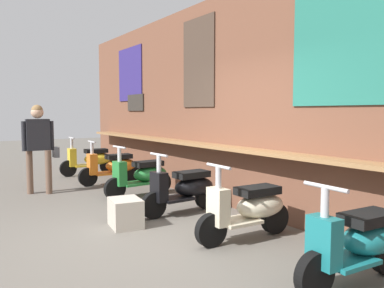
# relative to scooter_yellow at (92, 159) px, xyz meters

# --- Properties ---
(ground_plane) EXTENTS (37.78, 37.78, 0.00)m
(ground_plane) POSITION_rel_scooter_yellow_xyz_m (5.17, -1.08, -0.39)
(ground_plane) COLOR #605B54
(market_stall_facade) EXTENTS (13.49, 0.61, 3.54)m
(market_stall_facade) POSITION_rel_scooter_yellow_xyz_m (5.18, 0.94, 1.38)
(market_stall_facade) COLOR brown
(market_stall_facade) RESTS_ON ground_plane
(scooter_yellow) EXTENTS (0.47, 1.40, 0.97)m
(scooter_yellow) POSITION_rel_scooter_yellow_xyz_m (0.00, 0.00, 0.00)
(scooter_yellow) COLOR gold
(scooter_yellow) RESTS_ON ground_plane
(scooter_orange) EXTENTS (0.46, 1.40, 0.97)m
(scooter_orange) POSITION_rel_scooter_yellow_xyz_m (1.48, 0.00, 0.00)
(scooter_orange) COLOR orange
(scooter_orange) RESTS_ON ground_plane
(scooter_green) EXTENTS (0.50, 1.40, 0.97)m
(scooter_green) POSITION_rel_scooter_yellow_xyz_m (2.91, -0.00, 0.00)
(scooter_green) COLOR #237533
(scooter_green) RESTS_ON ground_plane
(scooter_black) EXTENTS (0.47, 1.40, 0.97)m
(scooter_black) POSITION_rel_scooter_yellow_xyz_m (4.42, -0.00, 0.00)
(scooter_black) COLOR black
(scooter_black) RESTS_ON ground_plane
(scooter_cream) EXTENTS (0.46, 1.40, 0.97)m
(scooter_cream) POSITION_rel_scooter_yellow_xyz_m (5.92, 0.00, 0.00)
(scooter_cream) COLOR beige
(scooter_cream) RESTS_ON ground_plane
(scooter_teal) EXTENTS (0.48, 1.40, 0.97)m
(scooter_teal) POSITION_rel_scooter_yellow_xyz_m (7.42, -0.00, 0.00)
(scooter_teal) COLOR #197075
(scooter_teal) RESTS_ON ground_plane
(shopper_with_handbag) EXTENTS (0.32, 0.67, 1.72)m
(shopper_with_handbag) POSITION_rel_scooter_yellow_xyz_m (1.67, -1.59, 0.67)
(shopper_with_handbag) COLOR brown
(shopper_with_handbag) RESTS_ON ground_plane
(merchandise_crate) EXTENTS (0.55, 0.46, 0.39)m
(merchandise_crate) POSITION_rel_scooter_yellow_xyz_m (4.59, -1.09, -0.19)
(merchandise_crate) COLOR #B2A899
(merchandise_crate) RESTS_ON ground_plane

